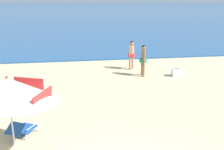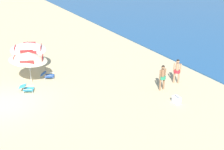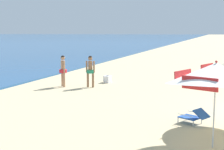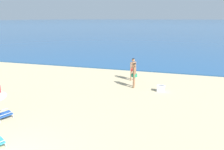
% 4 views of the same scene
% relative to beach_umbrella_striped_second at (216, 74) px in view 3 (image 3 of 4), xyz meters
% --- Properties ---
extents(beach_umbrella_striped_second, '(2.69, 2.64, 2.34)m').
position_rel_beach_umbrella_striped_second_xyz_m(beach_umbrella_striped_second, '(0.00, 0.00, 0.00)').
color(beach_umbrella_striped_second, silver).
rests_on(beach_umbrella_striped_second, ground).
extents(lounge_chair_beside_umbrella, '(0.89, 1.03, 0.53)m').
position_rel_beach_umbrella_striped_second_xyz_m(lounge_chair_beside_umbrella, '(1.97, 0.61, -1.63)').
color(lounge_chair_beside_umbrella, '#1E4799').
rests_on(lounge_chair_beside_umbrella, ground).
extents(person_standing_near_shore, '(0.41, 0.50, 1.69)m').
position_rel_beach_umbrella_striped_second_xyz_m(person_standing_near_shore, '(7.32, 6.38, -0.92)').
color(person_standing_near_shore, '#8C6042').
rests_on(person_standing_near_shore, ground).
extents(person_standing_beside, '(0.42, 0.42, 1.70)m').
position_rel_beach_umbrella_striped_second_xyz_m(person_standing_beside, '(7.02, 7.85, -0.92)').
color(person_standing_beside, tan).
rests_on(person_standing_beside, ground).
extents(cooler_box, '(0.52, 0.39, 0.43)m').
position_rel_beach_umbrella_striped_second_xyz_m(cooler_box, '(9.10, 6.04, -1.70)').
color(cooler_box, white).
rests_on(cooler_box, ground).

